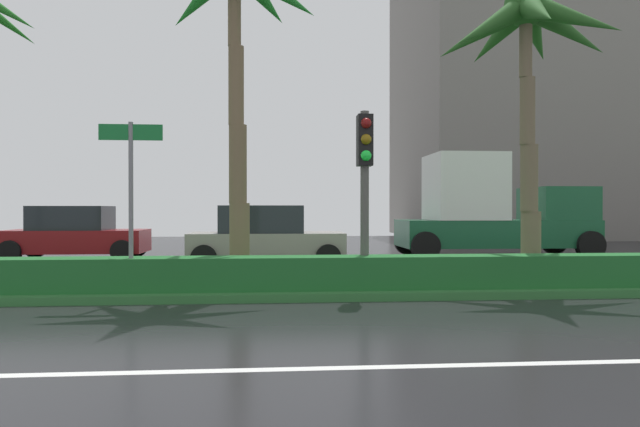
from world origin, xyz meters
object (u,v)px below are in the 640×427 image
Objects in this scene: street_name_sign at (131,183)px; car_in_traffic_second at (75,234)px; traffic_signal_median_right at (365,166)px; car_in_traffic_third at (265,237)px; palm_tree_centre_right at (526,40)px; box_truck_lead at (492,211)px; palm_tree_centre at (236,3)px.

street_name_sign reaches higher than car_in_traffic_second.
car_in_traffic_third is (-1.96, 5.40, -1.60)m from traffic_signal_median_right.
palm_tree_centre_right reaches higher than box_truck_lead.
car_in_traffic_second is at bearing 128.90° from palm_tree_centre.
street_name_sign is 0.47× the size of box_truck_lead.
traffic_signal_median_right is 11.46m from car_in_traffic_second.
car_in_traffic_second is at bearing 135.20° from traffic_signal_median_right.
palm_tree_centre_right is 1.45× the size of car_in_traffic_third.
palm_tree_centre_right reaches higher than traffic_signal_median_right.
palm_tree_centre reaches higher than traffic_signal_median_right.
car_in_traffic_third is at bearing -23.09° from car_in_traffic_second.
traffic_signal_median_right reaches higher than street_name_sign.
traffic_signal_median_right is at bearing -44.80° from car_in_traffic_second.
street_name_sign reaches higher than car_in_traffic_third.
box_truck_lead is (8.12, 6.84, -4.26)m from palm_tree_centre.
palm_tree_centre is at bearing -51.10° from car_in_traffic_second.
box_truck_lead reaches higher than car_in_traffic_second.
palm_tree_centre_right is 0.97× the size of box_truck_lead.
palm_tree_centre reaches higher than street_name_sign.
traffic_signal_median_right is 9.77m from box_truck_lead.
palm_tree_centre is at bearing 156.21° from traffic_signal_median_right.
palm_tree_centre_right is 1.45× the size of car_in_traffic_second.
palm_tree_centre_right is at bearing -30.75° from car_in_traffic_second.
car_in_traffic_third is (0.53, 4.30, -4.98)m from palm_tree_centre.
street_name_sign is (-7.83, -1.39, -3.12)m from palm_tree_centre_right.
car_in_traffic_third is at bearing -161.55° from box_truck_lead.
car_in_traffic_third is at bearing 142.07° from palm_tree_centre_right.
box_truck_lead is at bearing 39.98° from street_name_sign.
traffic_signal_median_right and box_truck_lead have the same top height.
car_in_traffic_second is at bearing 156.91° from car_in_traffic_third.
car_in_traffic_third is at bearing 68.49° from street_name_sign.
car_in_traffic_second is 1.00× the size of car_in_traffic_third.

